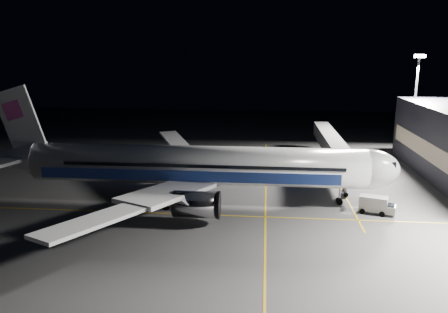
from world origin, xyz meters
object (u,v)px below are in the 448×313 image
safety_cone_a (188,189)px  safety_cone_c (230,179)px  jet_bridge (333,146)px  baggage_tug (207,169)px  service_truck (377,205)px  safety_cone_b (243,173)px  airliner (190,166)px  floodlight_mast_north (415,96)px

safety_cone_a → safety_cone_c: bearing=44.4°
jet_bridge → baggage_tug: bearing=-172.0°
service_truck → safety_cone_b: service_truck is taller
service_truck → airliner: bearing=-168.4°
floodlight_mast_north → safety_cone_b: (-34.00, -17.99, -12.08)m
airliner → service_truck: (25.94, -3.26, -3.89)m
floodlight_mast_north → safety_cone_c: floodlight_mast_north is taller
service_truck → safety_cone_c: bearing=166.3°
safety_cone_b → safety_cone_a: bearing=-129.2°
service_truck → safety_cone_b: size_ratio=8.62×
jet_bridge → safety_cone_a: bearing=-149.8°
jet_bridge → safety_cone_b: 17.06m
airliner → safety_cone_a: airliner is taller
airliner → baggage_tug: (0.58, 14.89, -4.48)m
service_truck → safety_cone_c: service_truck is taller
service_truck → safety_cone_c: (-20.88, 13.26, -1.01)m
baggage_tug → safety_cone_a: size_ratio=3.30×
airliner → safety_cone_b: 16.43m
safety_cone_a → safety_cone_c: (6.12, 6.00, -0.07)m
safety_cone_b → jet_bridge: bearing=14.2°
baggage_tug → safety_cone_c: bearing=-53.8°
airliner → safety_cone_c: 12.23m
jet_bridge → safety_cone_c: 20.21m
safety_cone_c → airliner: bearing=-116.8°
service_truck → safety_cone_a: size_ratio=7.43×
jet_bridge → safety_cone_a: jet_bridge is taller
baggage_tug → safety_cone_b: 6.57m
baggage_tug → service_truck: bearing=-41.9°
airliner → floodlight_mast_north: (41.08, 31.99, 7.21)m
baggage_tug → safety_cone_b: size_ratio=3.83×
airliner → service_truck: size_ratio=12.36×
safety_cone_a → safety_cone_c: size_ratio=1.27×
jet_bridge → service_truck: 21.76m
safety_cone_b → safety_cone_c: bearing=-116.8°
service_truck → safety_cone_a: bearing=-176.3°
baggage_tug → jet_bridge: bearing=1.7°
safety_cone_b → floodlight_mast_north: bearing=27.9°
floodlight_mast_north → safety_cone_c: 43.90m
airliner → jet_bridge: (23.08, 18.06, -0.58)m
safety_cone_a → safety_cone_b: size_ratio=1.16×
airliner → safety_cone_a: size_ratio=91.80×
airliner → safety_cone_a: 6.36m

